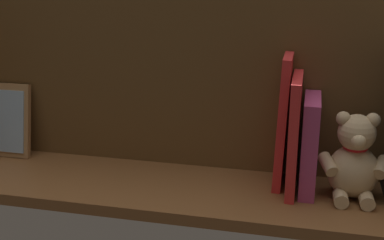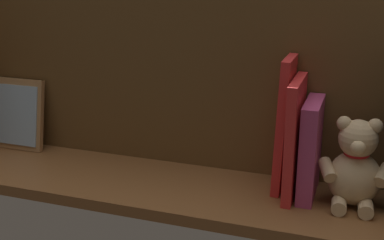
# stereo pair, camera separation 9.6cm
# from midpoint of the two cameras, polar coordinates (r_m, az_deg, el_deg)

# --- Properties ---
(ground_plane) EXTENTS (1.10, 0.25, 0.02)m
(ground_plane) POSITION_cam_midpoint_polar(r_m,az_deg,el_deg) (1.01, -2.74, -7.71)
(ground_plane) COLOR brown
(shelf_back_panel) EXTENTS (1.10, 0.02, 0.37)m
(shelf_back_panel) POSITION_cam_midpoint_polar(r_m,az_deg,el_deg) (1.04, -1.38, 4.35)
(shelf_back_panel) COLOR brown
(shelf_back_panel) RESTS_ON ground_plane
(teddy_bear) EXTENTS (0.13, 0.10, 0.16)m
(teddy_bear) POSITION_cam_midpoint_polar(r_m,az_deg,el_deg) (0.96, 14.74, -4.41)
(teddy_bear) COLOR #D1B284
(teddy_bear) RESTS_ON ground_plane
(book_3) EXTENTS (0.03, 0.12, 0.18)m
(book_3) POSITION_cam_midpoint_polar(r_m,az_deg,el_deg) (0.97, 10.09, -2.75)
(book_3) COLOR #B23F72
(book_3) RESTS_ON ground_plane
(book_4) EXTENTS (0.02, 0.13, 0.22)m
(book_4) POSITION_cam_midpoint_polar(r_m,az_deg,el_deg) (0.96, 8.40, -1.66)
(book_4) COLOR red
(book_4) RESTS_ON ground_plane
(book_5) EXTENTS (0.02, 0.09, 0.25)m
(book_5) POSITION_cam_midpoint_polar(r_m,az_deg,el_deg) (0.97, 7.21, -0.27)
(book_5) COLOR red
(book_5) RESTS_ON ground_plane
(picture_frame_leaning) EXTENTS (0.12, 0.04, 0.16)m
(picture_frame_leaning) POSITION_cam_midpoint_polar(r_m,az_deg,el_deg) (1.22, -22.14, -0.04)
(picture_frame_leaning) COLOR #A87A4C
(picture_frame_leaning) RESTS_ON ground_plane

